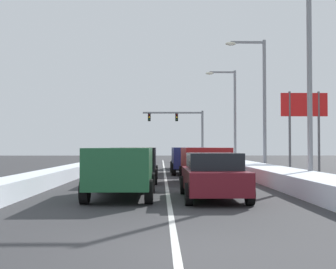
{
  "coord_description": "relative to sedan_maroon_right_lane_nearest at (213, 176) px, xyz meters",
  "views": [
    {
      "loc": [
        -0.25,
        -7.09,
        1.7
      ],
      "look_at": [
        0.5,
        39.28,
        3.02
      ],
      "focal_mm": 47.12,
      "sensor_mm": 36.0,
      "label": 1
    }
  ],
  "objects": [
    {
      "name": "suv_green_center_lane_nearest",
      "position": [
        -3.02,
        0.53,
        0.25
      ],
      "size": [
        2.16,
        4.9,
        1.67
      ],
      "color": "#1E5633",
      "rests_on": "ground"
    },
    {
      "name": "sedan_charcoal_center_lane_fourth",
      "position": [
        -3.13,
        19.87,
        0.0
      ],
      "size": [
        2.0,
        4.5,
        1.51
      ],
      "color": "#38383D",
      "rests_on": "ground"
    },
    {
      "name": "snow_bank_right_shoulder",
      "position": [
        3.85,
        16.44,
        -0.43
      ],
      "size": [
        2.03,
        52.14,
        0.67
      ],
      "primitive_type": "cube",
      "color": "silver",
      "rests_on": "ground"
    },
    {
      "name": "lane_stripe_between_right_lane_and_center_lane",
      "position": [
        -1.45,
        16.44,
        -0.76
      ],
      "size": [
        0.14,
        52.14,
        0.01
      ],
      "primitive_type": "cube",
      "color": "silver",
      "rests_on": "ground"
    },
    {
      "name": "street_lamp_right_near",
      "position": [
        4.43,
        4.59,
        4.75
      ],
      "size": [
        2.66,
        0.36,
        9.36
      ],
      "color": "gray",
      "rests_on": "ground"
    },
    {
      "name": "sedan_gray_right_lane_fourth",
      "position": [
        0.14,
        19.7,
        0.0
      ],
      "size": [
        2.0,
        4.5,
        1.51
      ],
      "color": "slate",
      "rests_on": "ground"
    },
    {
      "name": "ground_plane",
      "position": [
        -1.45,
        11.7,
        -0.76
      ],
      "size": [
        123.25,
        123.25,
        0.0
      ],
      "primitive_type": "plane",
      "color": "#333335"
    },
    {
      "name": "street_lamp_right_mid",
      "position": [
        4.69,
        14.07,
        4.39
      ],
      "size": [
        2.66,
        0.36,
        8.68
      ],
      "color": "gray",
      "rests_on": "ground"
    },
    {
      "name": "suv_black_center_lane_second",
      "position": [
        -2.95,
        7.24,
        0.25
      ],
      "size": [
        2.16,
        4.9,
        1.67
      ],
      "color": "black",
      "rests_on": "ground"
    },
    {
      "name": "sedan_maroon_right_lane_nearest",
      "position": [
        0.0,
        0.0,
        0.0
      ],
      "size": [
        2.0,
        4.5,
        1.51
      ],
      "color": "maroon",
      "rests_on": "ground"
    },
    {
      "name": "suv_red_right_lane_second",
      "position": [
        0.31,
        6.18,
        0.25
      ],
      "size": [
        2.16,
        4.9,
        1.67
      ],
      "color": "maroon",
      "rests_on": "ground"
    },
    {
      "name": "snow_bank_left_shoulder",
      "position": [
        -6.75,
        16.44,
        -0.45
      ],
      "size": [
        1.21,
        52.14,
        0.63
      ],
      "primitive_type": "cube",
      "color": "silver",
      "rests_on": "ground"
    },
    {
      "name": "suv_tan_center_lane_third",
      "position": [
        -3.2,
        13.72,
        0.25
      ],
      "size": [
        2.16,
        4.9,
        1.67
      ],
      "color": "#937F60",
      "rests_on": "ground"
    },
    {
      "name": "roadside_sign_right",
      "position": [
        8.1,
        15.54,
        3.25
      ],
      "size": [
        3.2,
        0.16,
        5.5
      ],
      "color": "#59595B",
      "rests_on": "ground"
    },
    {
      "name": "traffic_light_gantry",
      "position": [
        1.11,
        40.13,
        3.73
      ],
      "size": [
        7.54,
        0.47,
        6.2
      ],
      "color": "slate",
      "rests_on": "ground"
    },
    {
      "name": "street_lamp_right_far",
      "position": [
        4.35,
        23.55,
        4.21
      ],
      "size": [
        2.66,
        0.36,
        8.33
      ],
      "color": "gray",
      "rests_on": "ground"
    },
    {
      "name": "suv_navy_right_lane_third",
      "position": [
        0.0,
        13.41,
        0.25
      ],
      "size": [
        2.16,
        4.9,
        1.67
      ],
      "color": "navy",
      "rests_on": "ground"
    }
  ]
}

